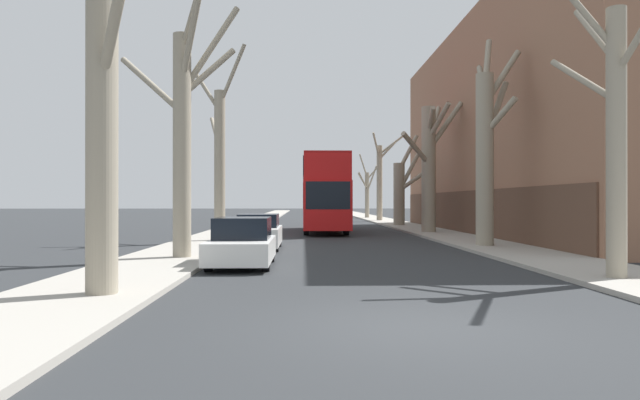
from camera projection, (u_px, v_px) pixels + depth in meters
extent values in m
plane|color=#2B2D30|center=(416.00, 327.00, 8.54)|extent=(300.00, 300.00, 0.00)
cube|color=#A39E93|center=(261.00, 220.00, 58.34)|extent=(3.07, 120.00, 0.12)
cube|color=#A39E93|center=(378.00, 219.00, 58.69)|extent=(3.07, 120.00, 0.12)
cube|color=#93664C|center=(545.00, 128.00, 33.59)|extent=(10.00, 31.79, 12.52)
cube|color=brown|center=(461.00, 212.00, 33.42)|extent=(0.12, 31.16, 2.50)
cylinder|color=gray|center=(102.00, 146.00, 10.95)|extent=(0.60, 0.60, 5.92)
cylinder|color=gray|center=(117.00, 8.00, 10.12)|extent=(1.38, 1.96, 2.37)
cylinder|color=gray|center=(182.00, 147.00, 18.22)|extent=(0.58, 0.58, 7.26)
cylinder|color=gray|center=(208.00, 72.00, 18.61)|extent=(1.76, 0.97, 1.79)
cylinder|color=gray|center=(195.00, 6.00, 17.44)|extent=(1.38, 1.86, 2.47)
cylinder|color=gray|center=(152.00, 85.00, 18.83)|extent=(2.48, 1.52, 2.16)
cylinder|color=gray|center=(192.00, 33.00, 17.44)|extent=(1.17, 1.85, 2.78)
cylinder|color=gray|center=(210.00, 50.00, 18.55)|extent=(1.92, 0.85, 3.03)
cylinder|color=gray|center=(220.00, 167.00, 26.20)|extent=(0.50, 0.50, 7.00)
cylinder|color=gray|center=(216.00, 133.00, 27.13)|extent=(0.87, 2.04, 1.81)
cylinder|color=gray|center=(232.00, 75.00, 25.93)|extent=(1.42, 0.81, 2.73)
cylinder|color=gray|center=(208.00, 92.00, 26.29)|extent=(1.32, 0.39, 1.88)
cylinder|color=gray|center=(616.00, 145.00, 13.25)|extent=(0.45, 0.45, 6.40)
cylinder|color=gray|center=(591.00, 20.00, 13.39)|extent=(1.22, 0.49, 1.61)
cylinder|color=gray|center=(595.00, 35.00, 14.22)|extent=(0.16, 2.03, 1.91)
cylinder|color=gray|center=(582.00, 80.00, 14.23)|extent=(0.80, 2.09, 1.51)
cylinder|color=gray|center=(485.00, 161.00, 23.15)|extent=(0.71, 0.71, 7.09)
cylinder|color=gray|center=(487.00, 66.00, 23.96)|extent=(1.02, 1.87, 2.65)
cylinder|color=gray|center=(495.00, 113.00, 23.50)|extent=(1.43, 0.99, 2.70)
cylinder|color=gray|center=(482.00, 79.00, 24.21)|extent=(0.72, 2.29, 1.65)
cylinder|color=gray|center=(500.00, 116.00, 22.61)|extent=(1.17, 1.39, 1.48)
cylinder|color=gray|center=(502.00, 78.00, 23.31)|extent=(1.74, 0.56, 2.37)
cylinder|color=gray|center=(429.00, 170.00, 33.50)|extent=(0.83, 0.83, 7.48)
cylinder|color=gray|center=(434.00, 127.00, 34.60)|extent=(1.47, 2.48, 2.84)
cylinder|color=gray|center=(416.00, 149.00, 32.59)|extent=(2.13, 2.10, 1.82)
cylinder|color=gray|center=(438.00, 122.00, 32.61)|extent=(1.08, 2.12, 2.03)
cylinder|color=gray|center=(431.00, 120.00, 32.79)|extent=(0.35, 1.64, 1.46)
cylinder|color=gray|center=(445.00, 126.00, 33.40)|extent=(2.16, 0.59, 2.93)
cylinder|color=gray|center=(399.00, 195.00, 43.19)|extent=(0.85, 0.85, 4.82)
cylinder|color=gray|center=(416.00, 178.00, 42.62)|extent=(2.62, 1.55, 2.04)
cylinder|color=gray|center=(408.00, 153.00, 43.43)|extent=(1.78, 0.78, 2.80)
cylinder|color=gray|center=(409.00, 172.00, 42.95)|extent=(1.80, 0.89, 3.11)
cylinder|color=gray|center=(380.00, 183.00, 54.32)|extent=(0.56, 0.56, 7.25)
cylinder|color=gray|center=(387.00, 151.00, 54.02)|extent=(1.62, 0.88, 1.68)
cylinder|color=gray|center=(376.00, 146.00, 53.76)|extent=(0.99, 1.37, 2.47)
cylinder|color=gray|center=(391.00, 145.00, 54.13)|extent=(2.31, 0.66, 1.81)
cylinder|color=gray|center=(367.00, 196.00, 63.76)|extent=(0.48, 0.48, 5.16)
cylinder|color=gray|center=(363.00, 181.00, 63.47)|extent=(1.26, 0.77, 1.81)
cylinder|color=gray|center=(372.00, 179.00, 62.58)|extent=(0.96, 2.57, 2.89)
cylinder|color=gray|center=(374.00, 171.00, 63.53)|extent=(1.74, 0.71, 1.95)
cylinder|color=gray|center=(363.00, 181.00, 62.83)|extent=(1.29, 2.02, 1.93)
cylinder|color=gray|center=(363.00, 166.00, 63.36)|extent=(1.14, 1.01, 2.58)
cube|color=red|center=(324.00, 205.00, 35.46)|extent=(2.59, 11.37, 2.68)
cube|color=red|center=(324.00, 172.00, 35.46)|extent=(2.54, 11.15, 1.43)
cube|color=#A91111|center=(324.00, 159.00, 35.47)|extent=(2.54, 11.15, 0.12)
cube|color=black|center=(324.00, 196.00, 35.46)|extent=(2.62, 10.01, 1.40)
cube|color=black|center=(324.00, 171.00, 35.46)|extent=(2.62, 10.01, 1.08)
cube|color=black|center=(328.00, 195.00, 29.80)|extent=(2.33, 0.06, 1.47)
cylinder|color=black|center=(306.00, 226.00, 32.01)|extent=(0.30, 1.02, 1.02)
cylinder|color=black|center=(346.00, 226.00, 32.08)|extent=(0.30, 1.02, 1.02)
cylinder|color=black|center=(306.00, 222.00, 38.61)|extent=(0.30, 1.02, 1.02)
cylinder|color=black|center=(339.00, 222.00, 38.67)|extent=(0.30, 1.02, 1.02)
cube|color=silver|center=(242.00, 250.00, 16.56)|extent=(1.77, 3.99, 0.61)
cube|color=black|center=(243.00, 228.00, 16.80)|extent=(1.56, 2.07, 0.63)
cylinder|color=black|center=(208.00, 260.00, 15.34)|extent=(0.20, 0.61, 0.61)
cylinder|color=black|center=(266.00, 260.00, 15.38)|extent=(0.20, 0.61, 0.61)
cylinder|color=black|center=(221.00, 252.00, 17.73)|extent=(0.20, 0.61, 0.61)
cylinder|color=black|center=(271.00, 252.00, 17.77)|extent=(0.20, 0.61, 0.61)
cube|color=silver|center=(258.00, 236.00, 22.58)|extent=(1.73, 4.25, 0.69)
cube|color=black|center=(259.00, 220.00, 22.83)|extent=(1.52, 2.21, 0.52)
cylinder|color=black|center=(235.00, 244.00, 21.28)|extent=(0.20, 0.60, 0.60)
cylinder|color=black|center=(276.00, 244.00, 21.32)|extent=(0.20, 0.60, 0.60)
cylinder|color=black|center=(243.00, 239.00, 23.83)|extent=(0.20, 0.60, 0.60)
cylinder|color=black|center=(279.00, 239.00, 23.87)|extent=(0.20, 0.60, 0.60)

